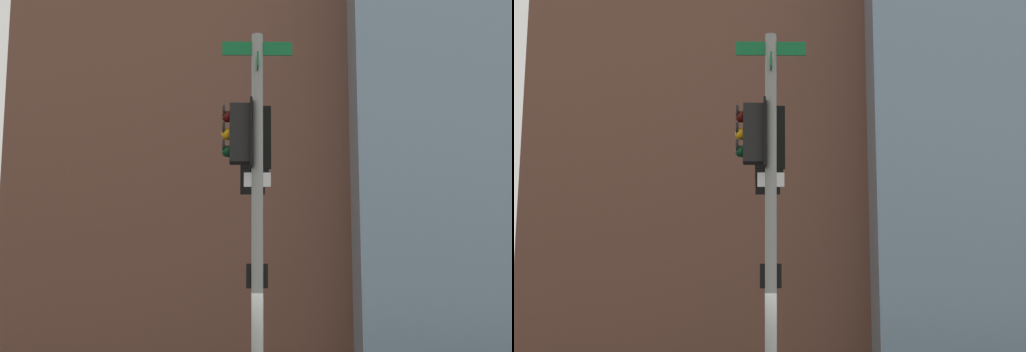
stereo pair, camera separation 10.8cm
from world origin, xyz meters
The scene contains 2 objects.
signal_pole_assembly centered at (-1.31, -0.36, 4.86)m, with size 5.22×1.20×6.91m.
building_brick_midblock centered at (-33.24, -2.77, 14.44)m, with size 21.88×19.89×28.88m, color brown.
Camera 2 is at (12.59, -0.03, 2.32)m, focal length 52.58 mm.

